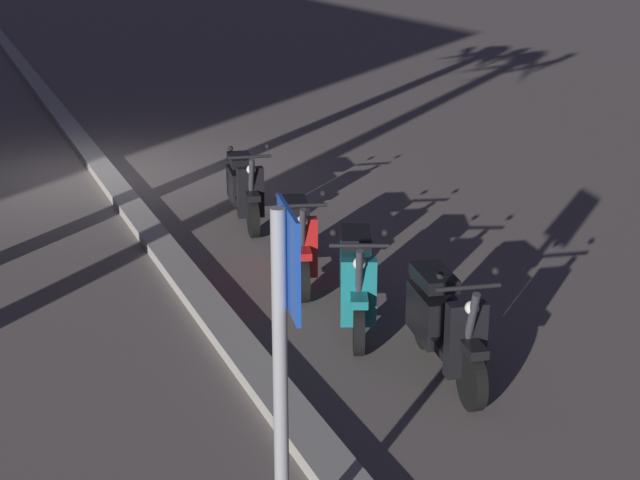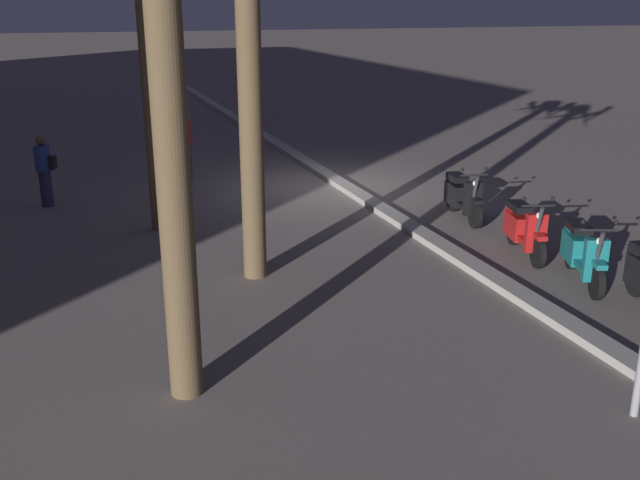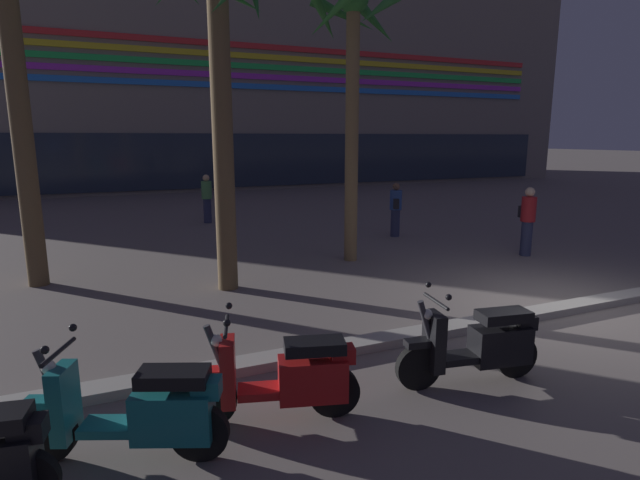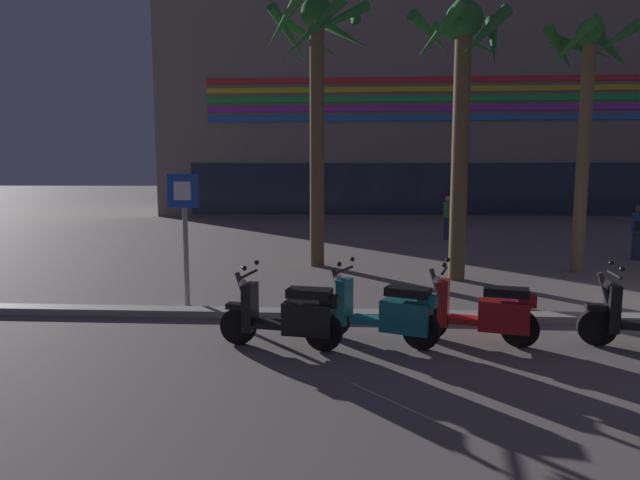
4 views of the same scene
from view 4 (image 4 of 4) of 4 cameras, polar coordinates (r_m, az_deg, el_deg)
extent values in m
cube|color=gray|center=(38.53, 17.50, 12.30)|extent=(40.25, 14.84, 12.33)
cube|color=#287AEA|center=(31.28, 20.83, 12.10)|extent=(34.21, 0.10, 0.28)
cube|color=#B733D6|center=(31.33, 20.87, 13.01)|extent=(34.21, 0.10, 0.28)
cube|color=#23CC51|center=(31.39, 20.91, 13.91)|extent=(34.21, 0.10, 0.28)
cube|color=yellow|center=(31.46, 20.95, 14.82)|extent=(34.21, 0.10, 0.28)
cube|color=red|center=(31.53, 20.99, 15.72)|extent=(34.21, 0.10, 0.28)
cube|color=#283342|center=(31.15, 20.51, 5.10)|extent=(36.22, 0.12, 2.80)
cylinder|color=black|center=(7.77, -8.66, -9.02)|extent=(0.53, 0.19, 0.52)
cylinder|color=black|center=(7.41, 0.40, -9.74)|extent=(0.53, 0.19, 0.52)
cube|color=black|center=(7.57, -4.61, -8.94)|extent=(0.64, 0.38, 0.08)
cube|color=black|center=(7.41, -1.27, -8.33)|extent=(0.73, 0.43, 0.44)
cube|color=black|center=(7.32, -1.13, -5.65)|extent=(0.64, 0.40, 0.12)
cube|color=black|center=(7.63, -7.43, -7.04)|extent=(0.20, 0.36, 0.66)
cube|color=black|center=(7.70, -8.70, -6.95)|extent=(0.34, 0.21, 0.08)
cylinder|color=#333338|center=(7.63, -8.02, -5.91)|extent=(0.29, 0.12, 0.69)
cylinder|color=black|center=(7.53, -7.49, -3.57)|extent=(0.14, 0.56, 0.04)
sphere|color=white|center=(7.60, -8.18, -4.57)|extent=(0.12, 0.12, 0.12)
cube|color=black|center=(7.28, 1.02, -6.53)|extent=(0.27, 0.24, 0.16)
sphere|color=black|center=(7.29, -8.03, -2.99)|extent=(0.07, 0.07, 0.07)
sphere|color=black|center=(7.73, -6.73, -2.39)|extent=(0.07, 0.07, 0.07)
cylinder|color=black|center=(8.03, 1.41, -8.42)|extent=(0.52, 0.29, 0.52)
cylinder|color=black|center=(7.60, 10.69, -9.45)|extent=(0.52, 0.29, 0.52)
cube|color=#197075|center=(7.79, 5.57, -8.48)|extent=(0.66, 0.49, 0.08)
cube|color=#197075|center=(7.61, 9.11, -8.04)|extent=(0.75, 0.56, 0.44)
cube|color=black|center=(7.52, 9.30, -5.45)|extent=(0.67, 0.51, 0.12)
cube|color=#197075|center=(7.89, 2.62, -6.54)|extent=(0.26, 0.37, 0.66)
cube|color=#197075|center=(7.96, 1.42, -6.41)|extent=(0.36, 0.27, 0.08)
cylinder|color=#333338|center=(7.88, 2.09, -5.42)|extent=(0.29, 0.17, 0.69)
cylinder|color=black|center=(7.79, 2.64, -3.17)|extent=(0.25, 0.53, 0.04)
sphere|color=white|center=(7.85, 1.96, -4.12)|extent=(0.12, 0.12, 0.12)
cube|color=#197075|center=(7.47, 11.36, -6.37)|extent=(0.30, 0.28, 0.16)
sphere|color=black|center=(7.54, 2.06, -2.58)|extent=(0.07, 0.07, 0.07)
sphere|color=black|center=(7.98, 3.46, -2.06)|extent=(0.07, 0.07, 0.07)
cylinder|color=black|center=(8.11, 11.63, -8.40)|extent=(0.53, 0.24, 0.52)
cylinder|color=black|center=(8.06, 20.44, -8.80)|extent=(0.53, 0.24, 0.52)
cube|color=red|center=(8.05, 15.68, -8.20)|extent=(0.65, 0.43, 0.08)
cube|color=red|center=(8.02, 18.91, -7.64)|extent=(0.74, 0.49, 0.43)
cube|color=black|center=(7.94, 19.15, -5.24)|extent=(0.66, 0.45, 0.12)
cube|color=red|center=(8.02, 12.97, -6.47)|extent=(0.23, 0.37, 0.66)
cube|color=red|center=(8.04, 11.68, -6.41)|extent=(0.35, 0.24, 0.08)
cylinder|color=#333338|center=(8.00, 12.42, -5.40)|extent=(0.29, 0.14, 0.69)
cylinder|color=black|center=(7.93, 13.06, -3.17)|extent=(0.19, 0.55, 0.04)
sphere|color=white|center=(7.96, 12.31, -4.13)|extent=(0.12, 0.12, 0.12)
cube|color=red|center=(7.97, 21.15, -6.02)|extent=(0.28, 0.26, 0.16)
sphere|color=black|center=(7.67, 13.05, -2.60)|extent=(0.07, 0.07, 0.07)
sphere|color=black|center=(8.14, 13.40, -2.06)|extent=(0.07, 0.07, 0.07)
cylinder|color=black|center=(8.57, 27.31, -8.23)|extent=(0.53, 0.18, 0.52)
cube|color=black|center=(8.55, 28.60, -6.33)|extent=(0.19, 0.36, 0.66)
cube|color=black|center=(8.50, 27.42, -6.34)|extent=(0.34, 0.21, 0.08)
cylinder|color=#333338|center=(8.49, 28.13, -5.35)|extent=(0.29, 0.11, 0.69)
cylinder|color=black|center=(8.46, 28.78, -3.23)|extent=(0.13, 0.56, 0.04)
sphere|color=white|center=(8.45, 28.07, -4.15)|extent=(0.12, 0.12, 0.12)
sphere|color=black|center=(8.22, 29.42, -2.69)|extent=(0.07, 0.07, 0.07)
sphere|color=black|center=(8.67, 28.52, -2.18)|extent=(0.07, 0.07, 0.07)
cylinder|color=#939399|center=(10.04, -14.07, -0.05)|extent=(0.09, 0.09, 2.40)
cube|color=#1947B7|center=(9.92, -14.37, 5.08)|extent=(0.60, 0.13, 0.60)
cube|color=white|center=(9.91, -14.41, 5.08)|extent=(0.33, 0.07, 0.33)
cylinder|color=olive|center=(14.46, 26.15, 8.03)|extent=(0.30, 0.30, 5.67)
sphere|color=#337A33|center=(14.82, 26.77, 19.03)|extent=(0.65, 0.65, 0.65)
cone|color=#337A33|center=(15.06, 28.63, 17.14)|extent=(0.53, 1.40, 1.23)
cone|color=#337A33|center=(15.47, 26.05, 17.83)|extent=(1.58, 0.53, 0.83)
cone|color=#337A33|center=(15.02, 24.17, 17.89)|extent=(1.25, 1.26, 1.01)
cone|color=#337A33|center=(14.25, 25.09, 18.24)|extent=(0.98, 1.39, 1.11)
cone|color=#337A33|center=(14.34, 28.91, 18.18)|extent=(1.45, 0.94, 1.01)
cylinder|color=brown|center=(12.49, 14.64, 8.90)|extent=(0.37, 0.37, 5.72)
sphere|color=#286B2D|center=(12.92, 15.06, 21.67)|extent=(0.81, 0.81, 0.81)
cone|color=#286B2D|center=(12.83, 17.91, 19.46)|extent=(0.51, 1.45, 1.37)
cone|color=#286B2D|center=(13.59, 15.28, 19.73)|extent=(1.66, 0.72, 1.00)
cone|color=#286B2D|center=(13.26, 11.82, 20.48)|extent=(1.31, 1.47, 0.86)
cone|color=#286B2D|center=(12.34, 12.51, 20.77)|extent=(1.12, 1.47, 1.14)
cone|color=#286B2D|center=(12.32, 16.79, 20.05)|extent=(1.41, 0.85, 1.36)
cylinder|color=brown|center=(13.98, -0.32, 10.25)|extent=(0.37, 0.37, 6.38)
sphere|color=#286B2D|center=(14.51, -0.32, 22.92)|extent=(0.81, 0.81, 0.81)
cone|color=#286B2D|center=(14.38, 3.68, 22.05)|extent=(0.36, 1.98, 0.95)
cone|color=#286B2D|center=(14.94, 2.52, 20.94)|extent=(1.45, 1.60, 1.20)
cone|color=#286B2D|center=(15.23, -1.13, 20.64)|extent=(1.87, 0.82, 1.22)
cone|color=#286B2D|center=(14.83, -3.10, 20.62)|extent=(1.12, 1.68, 1.40)
cone|color=#286B2D|center=(14.03, -3.84, 22.20)|extent=(1.29, 1.78, 1.06)
cone|color=#286B2D|center=(13.66, -0.80, 21.48)|extent=(1.68, 0.41, 1.54)
cone|color=#286B2D|center=(13.70, 1.78, 22.29)|extent=(1.70, 1.33, 1.18)
cylinder|color=#2D3351|center=(20.35, 13.36, 1.20)|extent=(0.26, 0.26, 0.81)
cylinder|color=#4C8C4C|center=(20.29, 13.42, 3.14)|extent=(0.34, 0.34, 0.57)
sphere|color=tan|center=(20.27, 13.45, 4.26)|extent=(0.22, 0.22, 0.22)
cylinder|color=#2D3351|center=(17.48, 30.59, -0.57)|extent=(0.26, 0.26, 0.78)
cylinder|color=#2D4C8C|center=(17.41, 30.73, 1.60)|extent=(0.34, 0.34, 0.55)
sphere|color=brown|center=(17.39, 30.80, 2.84)|extent=(0.21, 0.21, 0.21)
cube|color=black|center=(17.20, 30.69, 1.27)|extent=(0.20, 0.18, 0.28)
camera|label=1|loc=(13.74, -32.07, 12.34)|focal=53.95mm
camera|label=2|loc=(17.16, -25.90, 12.38)|focal=40.47mm
camera|label=3|loc=(3.17, 9.83, 13.98)|focal=28.46mm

